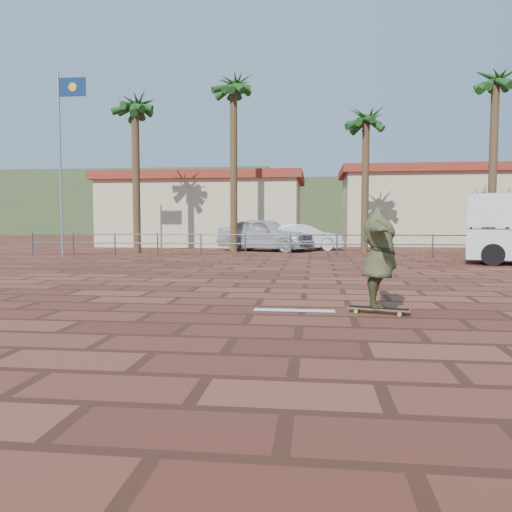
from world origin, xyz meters
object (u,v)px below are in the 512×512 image
Objects in this scene: longboard at (378,309)px; car_white at (301,237)px; skateboarder at (379,258)px; car_silver at (265,234)px.

longboard is 0.25× the size of car_white.
skateboarder is 17.73m from car_silver.
car_silver is at bearing 84.74° from car_white.
skateboarder is 0.49× the size of car_white.
skateboarder is at bearing 105.32° from longboard.
longboard is at bearing -146.09° from car_silver.
car_silver is (-3.64, 17.35, -0.08)m from skateboarder.
car_white is (-1.77, 17.85, -0.24)m from skateboarder.
longboard is 0.21× the size of car_silver.
car_white is (-1.77, 17.85, 0.61)m from longboard.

